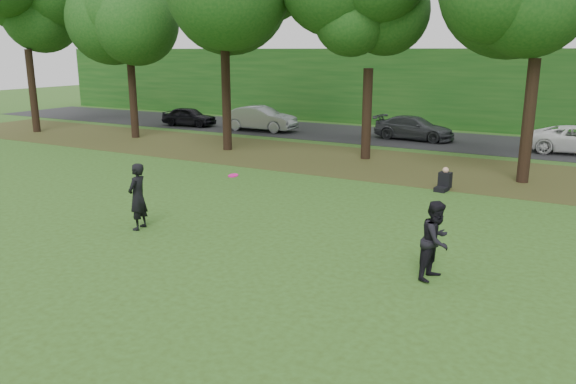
{
  "coord_description": "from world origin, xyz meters",
  "views": [
    {
      "loc": [
        6.24,
        -10.31,
        4.91
      ],
      "look_at": [
        -0.63,
        2.15,
        1.3
      ],
      "focal_mm": 35.0,
      "sensor_mm": 36.0,
      "label": 1
    }
  ],
  "objects_px": {
    "player_right": "(436,240)",
    "player_left": "(138,197)",
    "seated_person": "(444,182)",
    "frisbee": "(233,175)"
  },
  "relations": [
    {
      "from": "player_right",
      "to": "seated_person",
      "type": "bearing_deg",
      "value": 23.84
    },
    {
      "from": "player_right",
      "to": "player_left",
      "type": "bearing_deg",
      "value": 104.92
    },
    {
      "from": "player_left",
      "to": "player_right",
      "type": "distance_m",
      "value": 8.22
    },
    {
      "from": "player_left",
      "to": "player_right",
      "type": "relative_size",
      "value": 1.07
    },
    {
      "from": "seated_person",
      "to": "player_left",
      "type": "bearing_deg",
      "value": -119.22
    },
    {
      "from": "player_right",
      "to": "frisbee",
      "type": "height_order",
      "value": "frisbee"
    },
    {
      "from": "frisbee",
      "to": "seated_person",
      "type": "height_order",
      "value": "frisbee"
    },
    {
      "from": "player_left",
      "to": "frisbee",
      "type": "bearing_deg",
      "value": 91.16
    },
    {
      "from": "player_right",
      "to": "frisbee",
      "type": "distance_m",
      "value": 5.43
    },
    {
      "from": "player_right",
      "to": "seated_person",
      "type": "distance_m",
      "value": 8.42
    }
  ]
}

